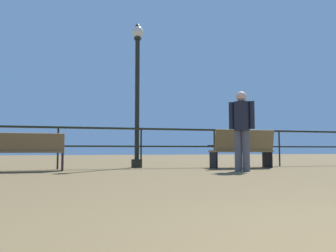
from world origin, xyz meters
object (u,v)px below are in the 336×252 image
Objects in this scene: bench_near_left at (26,150)px; person_by_bench at (242,125)px; lamppost_center at (137,87)px; bench_near_right at (243,148)px.

bench_near_left is 0.91× the size of person_by_bench.
lamppost_center is (2.60, 0.95, 1.69)m from bench_near_left.
bench_near_right is 3.22m from lamppost_center.
bench_near_left is 3.24m from lamppost_center.
bench_near_left is 0.41× the size of lamppost_center.
lamppost_center is at bearing 132.65° from person_by_bench.
person_by_bench is (1.96, -2.13, -1.15)m from lamppost_center.
person_by_bench is at bearing -118.61° from bench_near_right.
bench_near_left is 5.20m from bench_near_right.
bench_near_left is at bearing 165.46° from person_by_bench.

